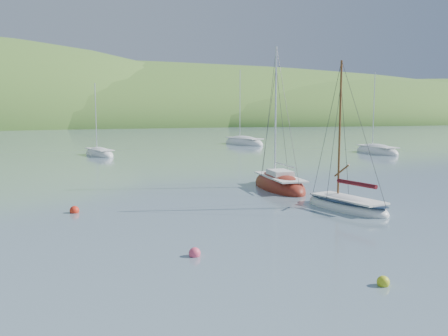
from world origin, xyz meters
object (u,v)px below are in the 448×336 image
object	(u,v)px
daysailer_white	(347,205)
sloop_red	(279,186)
distant_sloop_a	(99,154)
distant_sloop_b	(244,143)
distant_sloop_d	(377,152)

from	to	relation	value
daysailer_white	sloop_red	world-z (taller)	sloop_red
distant_sloop_a	distant_sloop_b	distance (m)	24.68
distant_sloop_a	distant_sloop_d	world-z (taller)	distant_sloop_d
daysailer_white	distant_sloop_b	bearing A→B (deg)	62.88
daysailer_white	distant_sloop_a	size ratio (longest dim) A/B	0.96
sloop_red	distant_sloop_d	distance (m)	30.45
daysailer_white	distant_sloop_a	xyz separation A→B (m)	(-11.30, 35.69, -0.04)
daysailer_white	sloop_red	distance (m)	7.65
sloop_red	distant_sloop_d	bearing A→B (deg)	45.88
distant_sloop_b	sloop_red	bearing A→B (deg)	-123.27
daysailer_white	distant_sloop_d	size ratio (longest dim) A/B	0.82
daysailer_white	distant_sloop_d	xyz separation A→B (m)	(21.36, 28.54, -0.02)
daysailer_white	distant_sloop_a	world-z (taller)	distant_sloop_a
daysailer_white	distant_sloop_b	distance (m)	48.20
distant_sloop_b	distant_sloop_d	world-z (taller)	distant_sloop_b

